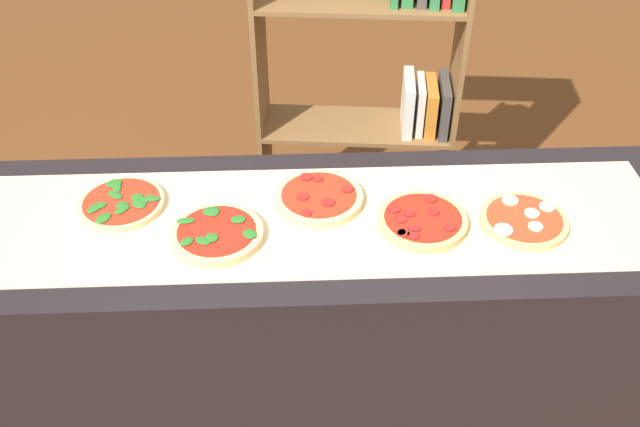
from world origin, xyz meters
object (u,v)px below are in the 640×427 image
(pizza_spinach_0, at_px, (122,203))
(pizza_spinach_1, at_px, (217,234))
(bookshelf, at_px, (383,87))
(pizza_pepperoni_3, at_px, (422,221))
(pizza_mozzarella_4, at_px, (524,220))
(pizza_pepperoni_2, at_px, (319,198))

(pizza_spinach_0, bearing_deg, pizza_spinach_1, -27.69)
(pizza_spinach_1, height_order, bookshelf, bookshelf)
(pizza_spinach_1, distance_m, bookshelf, 1.31)
(pizza_spinach_0, xyz_separation_m, pizza_spinach_1, (0.26, -0.14, 0.00))
(pizza_spinach_1, xyz_separation_m, pizza_pepperoni_3, (0.53, 0.03, -0.00))
(pizza_spinach_0, xyz_separation_m, pizza_pepperoni_3, (0.79, -0.11, 0.00))
(pizza_spinach_1, bearing_deg, pizza_spinach_0, 152.31)
(pizza_mozzarella_4, distance_m, bookshelf, 1.17)
(pizza_pepperoni_2, relative_size, pizza_mozzarella_4, 1.05)
(pizza_spinach_1, height_order, pizza_pepperoni_3, same)
(pizza_mozzarella_4, bearing_deg, bookshelf, 101.33)
(pizza_pepperoni_3, distance_m, bookshelf, 1.15)
(pizza_pepperoni_2, distance_m, bookshelf, 1.08)
(pizza_pepperoni_2, xyz_separation_m, bookshelf, (0.30, 1.02, -0.23))
(pizza_spinach_0, distance_m, pizza_pepperoni_2, 0.53)
(pizza_spinach_0, relative_size, pizza_pepperoni_3, 0.97)
(pizza_spinach_0, bearing_deg, pizza_pepperoni_2, -0.04)
(pizza_spinach_1, bearing_deg, pizza_mozzarella_4, 1.71)
(bookshelf, bearing_deg, pizza_pepperoni_2, -106.52)
(pizza_mozzarella_4, height_order, bookshelf, bookshelf)
(pizza_spinach_1, relative_size, pizza_pepperoni_2, 0.99)
(pizza_pepperoni_3, bearing_deg, pizza_mozzarella_4, -1.26)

